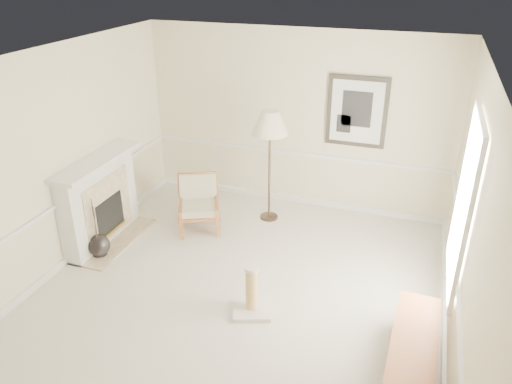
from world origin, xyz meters
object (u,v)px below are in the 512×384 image
armchair (199,201)px  scratching_post (252,297)px  floor_lamp (270,126)px  floor_vase (99,246)px  bench (413,350)px

armchair → scratching_post: armchair is taller
armchair → floor_lamp: size_ratio=0.48×
floor_vase → bench: 4.38m
bench → scratching_post: size_ratio=2.42×
floor_vase → armchair: 1.61m
bench → armchair: bearing=148.3°
floor_vase → armchair: bearing=52.0°
armchair → floor_lamp: 1.59m
floor_vase → armchair: size_ratio=1.07×
floor_vase → scratching_post: bearing=-9.9°
scratching_post → bench: bearing=-11.3°
armchair → scratching_post: bearing=-74.4°
armchair → bench: 3.91m
floor_vase → bench: floor_vase is taller
floor_lamp → armchair: bearing=-147.4°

